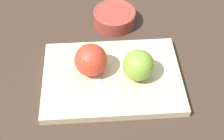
{
  "coord_description": "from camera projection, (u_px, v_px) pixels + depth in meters",
  "views": [
    {
      "loc": [
        0.14,
        0.5,
        0.65
      ],
      "look_at": [
        0.0,
        0.0,
        0.04
      ],
      "focal_mm": 50.0,
      "sensor_mm": 36.0,
      "label": 1
    }
  ],
  "objects": [
    {
      "name": "apple_half_left",
      "position": [
        138.0,
        65.0,
        0.79
      ],
      "size": [
        0.08,
        0.08,
        0.08
      ],
      "rotation": [
        0.0,
        0.0,
        5.67
      ],
      "color": "olive",
      "rests_on": "cutting_board"
    },
    {
      "name": "apple_half_right",
      "position": [
        91.0,
        60.0,
        0.8
      ],
      "size": [
        0.09,
        0.09,
        0.09
      ],
      "rotation": [
        0.0,
        0.0,
        0.87
      ],
      "color": "red",
      "rests_on": "cutting_board"
    },
    {
      "name": "knife",
      "position": [
        90.0,
        61.0,
        0.84
      ],
      "size": [
        0.03,
        0.16,
        0.02
      ],
      "rotation": [
        0.0,
        0.0,
        1.66
      ],
      "color": "silver",
      "rests_on": "cutting_board"
    },
    {
      "name": "bowl",
      "position": [
        114.0,
        17.0,
        0.97
      ],
      "size": [
        0.13,
        0.13,
        0.05
      ],
      "color": "#99382D",
      "rests_on": "ground_plane"
    },
    {
      "name": "cutting_board",
      "position": [
        112.0,
        78.0,
        0.83
      ],
      "size": [
        0.41,
        0.32,
        0.02
      ],
      "color": "#D1B789",
      "rests_on": "ground_plane"
    },
    {
      "name": "ground_plane",
      "position": [
        112.0,
        80.0,
        0.84
      ],
      "size": [
        4.0,
        4.0,
        0.0
      ],
      "primitive_type": "plane",
      "color": "#38281E"
    }
  ]
}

